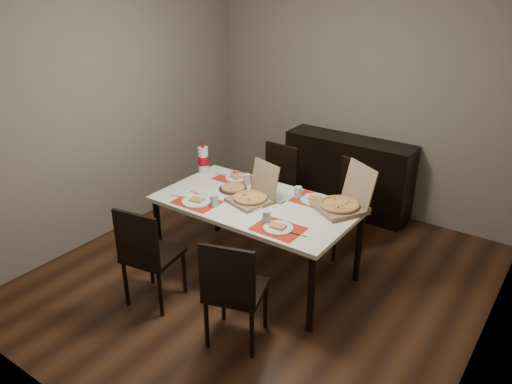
% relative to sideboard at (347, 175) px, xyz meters
% --- Properties ---
extents(ground, '(3.80, 4.00, 0.02)m').
position_rel_sideboard_xyz_m(ground, '(0.00, -1.78, -0.46)').
color(ground, '#432614').
rests_on(ground, ground).
extents(room_walls, '(3.84, 4.02, 2.62)m').
position_rel_sideboard_xyz_m(room_walls, '(0.00, -1.35, 1.28)').
color(room_walls, gray).
rests_on(room_walls, ground).
extents(sideboard, '(1.50, 0.40, 0.90)m').
position_rel_sideboard_xyz_m(sideboard, '(0.00, 0.00, 0.00)').
color(sideboard, black).
rests_on(sideboard, ground).
extents(dining_table, '(1.80, 1.00, 0.75)m').
position_rel_sideboard_xyz_m(dining_table, '(-0.09, -1.74, 0.23)').
color(dining_table, '#ECE7C6').
rests_on(dining_table, ground).
extents(chair_near_left, '(0.48, 0.48, 0.93)m').
position_rel_sideboard_xyz_m(chair_near_left, '(-0.56, -2.66, 0.06)').
color(chair_near_left, black).
rests_on(chair_near_left, ground).
extents(chair_near_right, '(0.53, 0.53, 0.93)m').
position_rel_sideboard_xyz_m(chair_near_right, '(0.34, -2.66, 0.06)').
color(chair_near_right, black).
rests_on(chair_near_right, ground).
extents(chair_far_left, '(0.44, 0.44, 0.93)m').
position_rel_sideboard_xyz_m(chair_far_left, '(-0.49, -0.83, 0.06)').
color(chair_far_left, black).
rests_on(chair_far_left, ground).
extents(chair_far_right, '(0.55, 0.55, 0.93)m').
position_rel_sideboard_xyz_m(chair_far_right, '(0.36, -0.82, 0.06)').
color(chair_far_right, black).
rests_on(chair_far_right, ground).
extents(setting_near_left, '(0.52, 0.30, 0.11)m').
position_rel_sideboard_xyz_m(setting_near_left, '(-0.50, -2.04, 0.32)').
color(setting_near_left, red).
rests_on(setting_near_left, dining_table).
extents(setting_near_right, '(0.46, 0.30, 0.11)m').
position_rel_sideboard_xyz_m(setting_near_right, '(0.31, -2.05, 0.32)').
color(setting_near_right, red).
rests_on(setting_near_right, dining_table).
extents(setting_far_left, '(0.47, 0.30, 0.11)m').
position_rel_sideboard_xyz_m(setting_far_left, '(-0.54, -1.43, 0.32)').
color(setting_far_left, red).
rests_on(setting_far_left, dining_table).
extents(setting_far_right, '(0.51, 0.30, 0.11)m').
position_rel_sideboard_xyz_m(setting_far_right, '(0.29, -1.42, 0.32)').
color(setting_far_right, red).
rests_on(setting_far_right, dining_table).
extents(napkin_loose, '(0.15, 0.15, 0.02)m').
position_rel_sideboard_xyz_m(napkin_loose, '(-0.03, -1.86, 0.31)').
color(napkin_loose, white).
rests_on(napkin_loose, dining_table).
extents(pizza_box_center, '(0.43, 0.46, 0.34)m').
position_rel_sideboard_xyz_m(pizza_box_center, '(-0.12, -1.75, 0.36)').
color(pizza_box_center, '#81664A').
rests_on(pizza_box_center, dining_table).
extents(pizza_box_right, '(0.55, 0.57, 0.39)m').
position_rel_sideboard_xyz_m(pizza_box_right, '(0.61, -1.42, 0.36)').
color(pizza_box_right, '#81664A').
rests_on(pizza_box_right, dining_table).
extents(faina_plate, '(0.27, 0.27, 0.03)m').
position_rel_sideboard_xyz_m(faina_plate, '(-0.43, -1.64, 0.31)').
color(faina_plate, black).
rests_on(faina_plate, dining_table).
extents(dip_bowl, '(0.11, 0.11, 0.03)m').
position_rel_sideboard_xyz_m(dip_bowl, '(0.07, -1.61, 0.31)').
color(dip_bowl, white).
rests_on(dip_bowl, dining_table).
extents(soda_bottle, '(0.11, 0.11, 0.32)m').
position_rel_sideboard_xyz_m(soda_bottle, '(-0.95, -1.47, 0.44)').
color(soda_bottle, silver).
rests_on(soda_bottle, dining_table).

